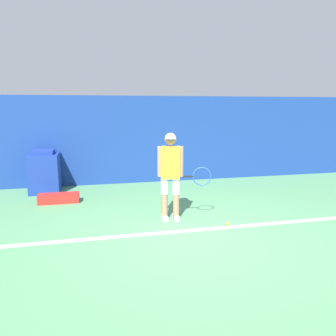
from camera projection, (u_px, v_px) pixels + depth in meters
ground_plane at (195, 238)px, 5.40m from camera, size 24.00×24.00×0.00m
back_wall at (150, 140)px, 9.24m from camera, size 24.00×0.10×2.43m
court_baseline at (189, 231)px, 5.70m from camera, size 21.60×0.10×0.01m
tennis_player at (171, 172)px, 6.11m from camera, size 0.99×0.33×1.66m
tennis_ball at (227, 224)px, 5.96m from camera, size 0.07×0.07×0.07m
covered_chair at (45, 172)px, 8.26m from camera, size 0.72×0.83×1.07m
equipment_bag at (59, 198)px, 7.35m from camera, size 0.89×0.29×0.21m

